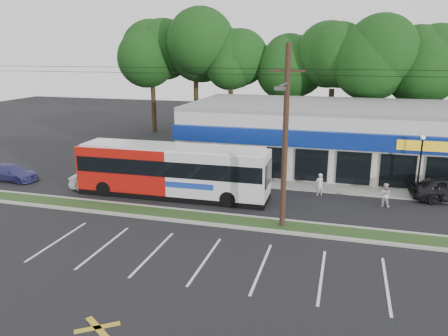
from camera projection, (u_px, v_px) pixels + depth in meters
name	position (u px, v px, depth m)	size (l,w,h in m)	color
ground	(226.00, 228.00, 24.39)	(120.00, 120.00, 0.00)	black
grass_strip	(230.00, 221.00, 25.30)	(40.00, 1.60, 0.12)	#243E19
curb_south	(227.00, 226.00, 24.51)	(40.00, 0.25, 0.14)	#9E9E93
curb_north	(234.00, 215.00, 26.09)	(40.00, 0.25, 0.14)	#9E9E93
sidewalk	(326.00, 188.00, 31.43)	(32.00, 2.20, 0.10)	#9E9E93
strip_mall	(338.00, 135.00, 37.05)	(25.00, 12.55, 5.30)	beige
utility_pole	(282.00, 132.00, 23.10)	(50.00, 2.77, 10.00)	black
lamp_post	(421.00, 159.00, 28.99)	(0.30, 0.30, 4.25)	black
tree_line	(330.00, 63.00, 45.32)	(46.76, 6.76, 11.83)	black
metrobus	(173.00, 170.00, 29.40)	(13.10, 3.01, 3.50)	#B1130D
car_silver	(102.00, 181.00, 30.86)	(1.52, 4.36, 1.44)	#ABACB3
car_blue	(12.00, 172.00, 33.31)	(1.72, 4.23, 1.23)	navy
pedestrian_a	(320.00, 184.00, 29.76)	(0.57, 0.37, 1.56)	silver
pedestrian_b	(385.00, 195.00, 27.61)	(0.75, 0.58, 1.54)	beige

